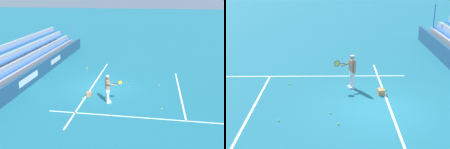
% 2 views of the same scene
% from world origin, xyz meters
% --- Properties ---
extents(ground_plane, '(160.00, 160.00, 0.00)m').
position_xyz_m(ground_plane, '(0.00, 0.00, 0.00)').
color(ground_plane, '#1E6B7F').
extents(court_baseline_white, '(12.00, 0.10, 0.01)m').
position_xyz_m(court_baseline_white, '(0.00, -0.50, 0.00)').
color(court_baseline_white, white).
rests_on(court_baseline_white, ground).
extents(court_sideline_white, '(0.10, 12.00, 0.01)m').
position_xyz_m(court_sideline_white, '(4.11, 4.00, 0.00)').
color(court_sideline_white, white).
rests_on(court_sideline_white, ground).
extents(court_service_line_white, '(8.22, 0.10, 0.01)m').
position_xyz_m(court_service_line_white, '(0.00, 5.50, 0.00)').
color(court_service_line_white, white).
rests_on(court_service_line_white, ground).
extents(tennis_player, '(0.58, 1.08, 1.71)m').
position_xyz_m(tennis_player, '(2.42, 1.06, 0.89)').
color(tennis_player, silver).
rests_on(tennis_player, ground).
extents(ball_box_cardboard, '(0.43, 0.34, 0.26)m').
position_xyz_m(ball_box_cardboard, '(1.62, -0.32, 0.13)').
color(ball_box_cardboard, '#A87F51').
rests_on(ball_box_cardboard, ground).
extents(tennis_ball_stray_back, '(0.07, 0.07, 0.07)m').
position_xyz_m(tennis_ball_stray_back, '(2.11, -0.63, 0.03)').
color(tennis_ball_stray_back, '#CCE533').
rests_on(tennis_ball_stray_back, ground).
extents(tennis_ball_by_box, '(0.07, 0.07, 0.07)m').
position_xyz_m(tennis_ball_by_box, '(-0.99, 4.18, 0.03)').
color(tennis_ball_by_box, '#CCE533').
rests_on(tennis_ball_by_box, ground).
extents(tennis_ball_toward_net, '(0.07, 0.07, 0.07)m').
position_xyz_m(tennis_ball_toward_net, '(-0.35, 2.10, 0.03)').
color(tennis_ball_toward_net, '#CCE533').
rests_on(tennis_ball_toward_net, ground).
extents(tennis_ball_midcourt, '(0.07, 0.07, 0.07)m').
position_xyz_m(tennis_ball_midcourt, '(2.90, 4.26, 0.03)').
color(tennis_ball_midcourt, '#CCE533').
rests_on(tennis_ball_midcourt, ground).
extents(tennis_ball_far_right, '(0.07, 0.07, 0.07)m').
position_xyz_m(tennis_ball_far_right, '(-1.30, 1.78, 0.03)').
color(tennis_ball_far_right, '#CCE533').
rests_on(tennis_ball_far_right, ground).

